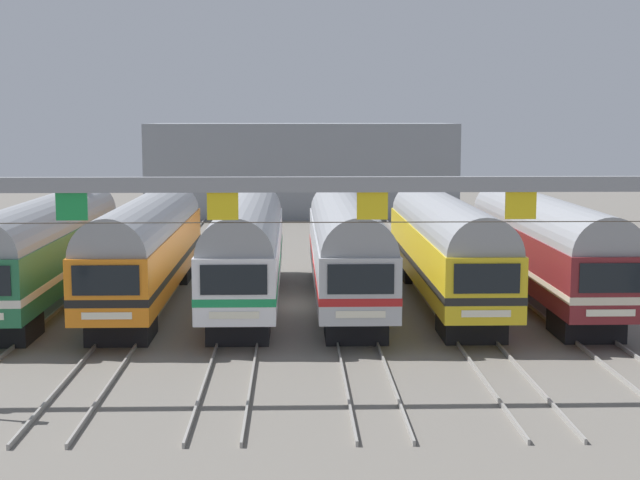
# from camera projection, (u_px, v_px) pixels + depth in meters

# --- Properties ---
(ground_plane) EXTENTS (160.00, 160.00, 0.00)m
(ground_plane) POSITION_uv_depth(u_px,v_px,m) (297.00, 305.00, 41.28)
(ground_plane) COLOR slate
(track_bed) EXTENTS (23.13, 70.00, 0.15)m
(track_bed) POSITION_uv_depth(u_px,v_px,m) (296.00, 249.00, 58.12)
(track_bed) COLOR gray
(track_bed) RESTS_ON ground
(commuter_train_green) EXTENTS (2.88, 18.06, 5.05)m
(commuter_train_green) POSITION_uv_depth(u_px,v_px,m) (46.00, 245.00, 40.63)
(commuter_train_green) COLOR #236B42
(commuter_train_green) RESTS_ON ground
(commuter_train_orange) EXTENTS (2.88, 18.06, 4.77)m
(commuter_train_orange) POSITION_uv_depth(u_px,v_px,m) (147.00, 245.00, 40.74)
(commuter_train_orange) COLOR orange
(commuter_train_orange) RESTS_ON ground
(commuter_train_white) EXTENTS (2.88, 18.06, 4.77)m
(commuter_train_white) POSITION_uv_depth(u_px,v_px,m) (247.00, 244.00, 40.86)
(commuter_train_white) COLOR white
(commuter_train_white) RESTS_ON ground
(commuter_train_stainless) EXTENTS (2.88, 18.06, 4.77)m
(commuter_train_stainless) POSITION_uv_depth(u_px,v_px,m) (346.00, 244.00, 40.98)
(commuter_train_stainless) COLOR #B2B5BA
(commuter_train_stainless) RESTS_ON ground
(commuter_train_yellow) EXTENTS (2.88, 18.06, 5.05)m
(commuter_train_yellow) POSITION_uv_depth(u_px,v_px,m) (445.00, 244.00, 41.11)
(commuter_train_yellow) COLOR gold
(commuter_train_yellow) RESTS_ON ground
(commuter_train_maroon) EXTENTS (2.88, 18.06, 5.05)m
(commuter_train_maroon) POSITION_uv_depth(u_px,v_px,m) (543.00, 243.00, 41.23)
(commuter_train_maroon) COLOR maroon
(commuter_train_maroon) RESTS_ON ground
(catenary_gantry) EXTENTS (26.87, 0.44, 6.97)m
(catenary_gantry) POSITION_uv_depth(u_px,v_px,m) (298.00, 215.00, 27.20)
(catenary_gantry) COLOR gray
(catenary_gantry) RESTS_ON ground
(maintenance_building) EXTENTS (25.22, 10.00, 7.66)m
(maintenance_building) POSITION_uv_depth(u_px,v_px,m) (302.00, 169.00, 79.50)
(maintenance_building) COLOR gray
(maintenance_building) RESTS_ON ground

